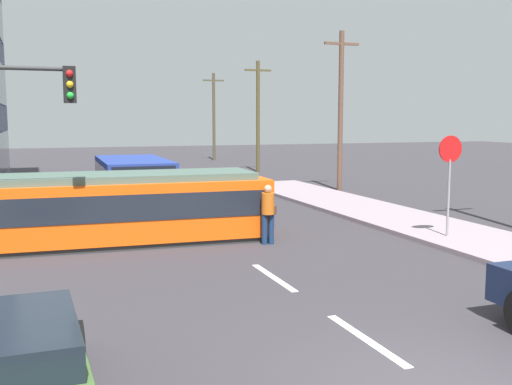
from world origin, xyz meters
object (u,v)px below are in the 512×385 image
(parked_sedan_mid, at_px, (23,206))
(stop_sign, at_px, (450,165))
(pedestrian_crossing, at_px, (268,211))
(traffic_light_mast, at_px, (8,124))
(utility_pole_mid, at_px, (341,108))
(utility_pole_far, at_px, (258,114))
(utility_pole_distant, at_px, (214,115))
(streetcar_tram, at_px, (124,207))
(city_bus, at_px, (134,179))

(parked_sedan_mid, distance_m, stop_sign, 13.53)
(pedestrian_crossing, bearing_deg, traffic_light_mast, -173.61)
(parked_sedan_mid, bearing_deg, utility_pole_mid, 19.53)
(pedestrian_crossing, distance_m, parked_sedan_mid, 8.59)
(traffic_light_mast, bearing_deg, parked_sedan_mid, 89.58)
(utility_pole_far, bearing_deg, utility_pole_distant, 88.21)
(streetcar_tram, xyz_separation_m, utility_pole_mid, (11.59, 9.06, 2.98))
(utility_pole_far, bearing_deg, utility_pole_mid, -88.93)
(stop_sign, height_order, traffic_light_mast, traffic_light_mast)
(pedestrian_crossing, distance_m, utility_pole_mid, 13.62)
(parked_sedan_mid, height_order, utility_pole_distant, utility_pole_distant)
(parked_sedan_mid, xyz_separation_m, traffic_light_mast, (-0.05, -6.33, 2.75))
(streetcar_tram, height_order, pedestrian_crossing, streetcar_tram)
(traffic_light_mast, bearing_deg, pedestrian_crossing, 6.39)
(utility_pole_far, relative_size, utility_pole_distant, 0.99)
(city_bus, bearing_deg, streetcar_tram, -100.65)
(utility_pole_distant, bearing_deg, utility_pole_far, -91.79)
(parked_sedan_mid, relative_size, stop_sign, 1.58)
(utility_pole_far, bearing_deg, traffic_light_mast, -122.31)
(pedestrian_crossing, xyz_separation_m, traffic_light_mast, (-6.56, -0.74, 2.43))
(city_bus, bearing_deg, utility_pole_mid, 12.03)
(pedestrian_crossing, relative_size, traffic_light_mast, 0.35)
(city_bus, xyz_separation_m, utility_pole_far, (10.10, 13.24, 2.68))
(utility_pole_mid, height_order, utility_pole_far, utility_pole_mid)
(traffic_light_mast, bearing_deg, stop_sign, -2.82)
(city_bus, height_order, traffic_light_mast, traffic_light_mast)
(streetcar_tram, distance_m, utility_pole_far, 23.27)
(traffic_light_mast, height_order, utility_pole_mid, utility_pole_mid)
(streetcar_tram, xyz_separation_m, stop_sign, (8.76, -2.94, 1.18))
(utility_pole_far, bearing_deg, city_bus, -127.33)
(parked_sedan_mid, bearing_deg, stop_sign, -30.90)
(utility_pole_mid, bearing_deg, utility_pole_far, 91.07)
(pedestrian_crossing, bearing_deg, utility_pole_mid, 53.69)
(stop_sign, relative_size, utility_pole_mid, 0.38)
(utility_pole_mid, distance_m, utility_pole_far, 11.05)
(pedestrian_crossing, bearing_deg, streetcar_tram, 156.37)
(stop_sign, bearing_deg, streetcar_tram, 161.44)
(utility_pole_mid, bearing_deg, pedestrian_crossing, -126.31)
(pedestrian_crossing, height_order, utility_pole_mid, utility_pole_mid)
(pedestrian_crossing, xyz_separation_m, parked_sedan_mid, (-6.51, 5.60, -0.32))
(stop_sign, relative_size, utility_pole_far, 0.40)
(pedestrian_crossing, distance_m, utility_pole_far, 23.22)
(parked_sedan_mid, distance_m, traffic_light_mast, 6.90)
(city_bus, bearing_deg, utility_pole_distant, 67.28)
(city_bus, height_order, stop_sign, stop_sign)
(parked_sedan_mid, relative_size, utility_pole_mid, 0.60)
(pedestrian_crossing, distance_m, traffic_light_mast, 7.03)
(parked_sedan_mid, xyz_separation_m, stop_sign, (11.53, -6.90, 1.57))
(utility_pole_distant, bearing_deg, utility_pole_mid, -90.41)
(pedestrian_crossing, xyz_separation_m, utility_pole_distant, (8.02, 33.49, 2.85))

